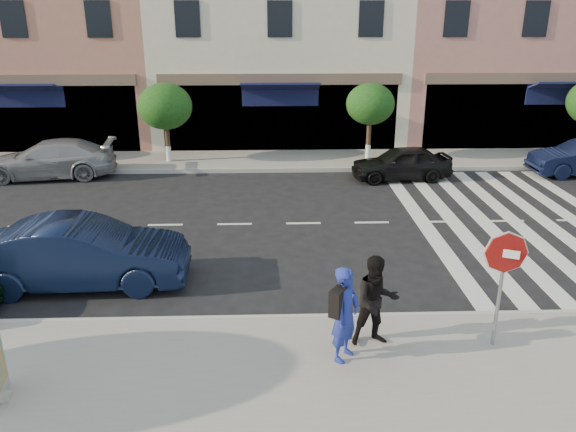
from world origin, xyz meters
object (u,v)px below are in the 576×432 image
object	(u,v)px
stop_sign	(504,263)
car_far_left	(49,159)
car_near_mid	(82,254)
photographer	(346,314)
walker	(376,301)
car_far_mid	(401,163)

from	to	relation	value
stop_sign	car_far_left	distance (m)	16.88
car_near_mid	stop_sign	bearing A→B (deg)	-111.93
stop_sign	photographer	bearing A→B (deg)	-149.50
walker	car_far_mid	bearing A→B (deg)	66.75
walker	car_far_mid	size ratio (longest dim) A/B	0.47
photographer	car_near_mid	world-z (taller)	photographer
photographer	car_far_mid	xyz separation A→B (m)	(3.52, 11.35, -0.39)
car_far_mid	walker	bearing A→B (deg)	-20.80
photographer	walker	size ratio (longest dim) A/B	1.01
walker	car_far_mid	distance (m)	11.30
stop_sign	walker	world-z (taller)	stop_sign
car_far_mid	car_far_left	bearing A→B (deg)	-98.84
car_far_mid	photographer	bearing A→B (deg)	-23.05
walker	car_far_left	bearing A→B (deg)	122.40
stop_sign	car_near_mid	world-z (taller)	stop_sign
photographer	car_near_mid	distance (m)	6.33
car_near_mid	car_far_mid	distance (m)	12.09
walker	car_near_mid	bearing A→B (deg)	146.94
car_far_left	car_far_mid	bearing A→B (deg)	80.65
stop_sign	car_far_mid	size ratio (longest dim) A/B	0.61
stop_sign	photographer	distance (m)	2.86
photographer	car_far_mid	world-z (taller)	photographer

